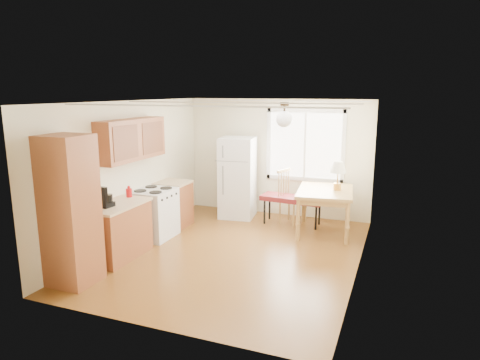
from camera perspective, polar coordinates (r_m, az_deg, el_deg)
The scene contains 11 objects.
room_shell at distance 6.93m, azimuth -0.72°, elevation 0.00°, with size 4.60×5.60×2.62m.
kitchen_run at distance 7.30m, azimuth -15.24°, elevation -3.11°, with size 0.65×3.40×2.20m.
window_unit at distance 9.05m, azimuth 8.67°, elevation 4.60°, with size 1.64×0.05×1.51m.
pendant_light at distance 6.95m, azimuth 5.92°, elevation 8.19°, with size 0.26×0.26×0.40m.
refrigerator at distance 9.09m, azimuth -0.33°, elevation 0.33°, with size 0.79×0.79×1.71m.
bench at distance 8.68m, azimuth 6.97°, elevation -2.61°, with size 1.29×0.57×0.58m.
dining_table at distance 8.24m, azimuth 11.27°, elevation -2.00°, with size 1.15×1.45×0.84m.
chair at distance 8.74m, azimuth 6.34°, elevation -1.68°, with size 0.53×0.53×1.10m.
table_lamp at distance 8.19m, azimuth 12.94°, elevation 1.41°, with size 0.31×0.31×0.54m.
coffee_maker at distance 6.92m, azimuth -17.48°, elevation -2.49°, with size 0.19×0.24×0.34m.
kettle at distance 7.48m, azimuth -14.58°, elevation -1.60°, with size 0.10×0.10×0.20m.
Camera 1 is at (2.51, -6.30, 2.68)m, focal length 32.00 mm.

